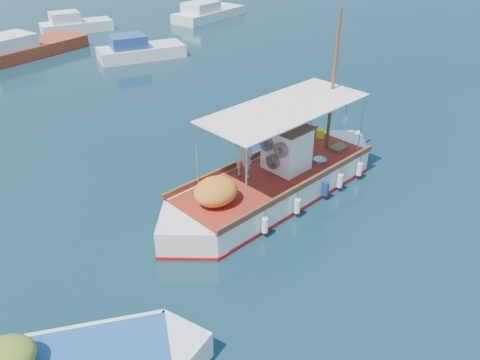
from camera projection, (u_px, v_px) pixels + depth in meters
ground at (261, 204)px, 16.05m from camera, size 160.00×160.00×0.00m
fishing_caique at (274, 183)px, 16.24m from camera, size 10.09×3.37×6.18m
bg_boat_n at (21, 50)px, 31.33m from camera, size 8.79×5.04×1.80m
bg_boat_ne at (139, 51)px, 31.02m from camera, size 5.93×3.39×1.80m
bg_boat_e at (207, 14)px, 41.68m from camera, size 7.67×4.35×1.80m
bg_boat_far_n at (75, 26)px, 37.59m from camera, size 5.72×2.86×1.80m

